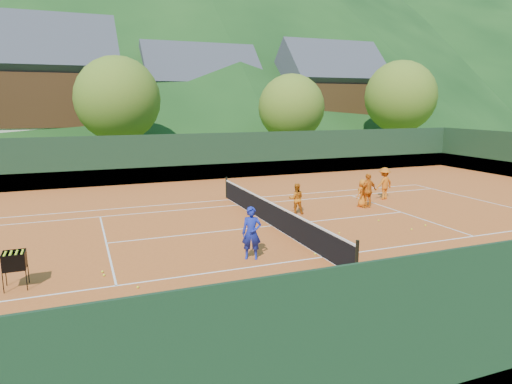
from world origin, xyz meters
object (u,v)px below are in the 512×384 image
object	(u,v)px
student_b	(368,191)
ball_hopper	(14,261)
tennis_net	(272,214)
chalet_left	(39,95)
coach	(252,233)
student_d	(384,183)
chalet_mid	(200,102)
student_a	(296,199)
chalet_right	(328,100)
student_c	(363,193)

from	to	relation	value
student_b	ball_hopper	world-z (taller)	student_b
tennis_net	chalet_left	distance (m)	32.04
coach	ball_hopper	bearing A→B (deg)	-157.58
tennis_net	ball_hopper	world-z (taller)	tennis_net
coach	chalet_left	size ratio (longest dim) A/B	0.12
coach	student_d	distance (m)	11.40
chalet_left	chalet_mid	bearing A→B (deg)	14.04
tennis_net	chalet_mid	world-z (taller)	chalet_mid
student_d	tennis_net	bearing A→B (deg)	7.82
coach	student_a	xyz separation A→B (m)	(4.00, 4.88, -0.15)
chalet_left	chalet_right	distance (m)	30.00
student_c	chalet_left	world-z (taller)	chalet_left
student_b	ball_hopper	xyz separation A→B (m)	(-14.39, -4.63, -0.07)
tennis_net	ball_hopper	xyz separation A→B (m)	(-8.89, -3.29, 0.25)
coach	student_b	world-z (taller)	coach
student_a	chalet_mid	world-z (taller)	chalet_mid
student_d	student_c	bearing A→B (deg)	15.67
student_a	chalet_right	xyz separation A→B (m)	(18.19, 28.52, 4.55)
student_a	student_b	distance (m)	3.70
ball_hopper	chalet_left	distance (m)	33.66
chalet_left	coach	bearing A→B (deg)	-76.84
coach	student_b	xyz separation A→B (m)	(7.69, 4.74, -0.02)
student_c	coach	bearing A→B (deg)	17.26
chalet_left	chalet_right	bearing A→B (deg)	0.00
chalet_left	chalet_mid	world-z (taller)	chalet_left
chalet_mid	tennis_net	bearing A→B (deg)	-100.01
student_b	chalet_mid	distance (m)	32.93
student_b	student_d	xyz separation A→B (m)	(1.94, 1.37, 0.00)
student_c	chalet_mid	xyz separation A→B (m)	(0.59, 32.37, 4.31)
student_c	chalet_left	bearing A→B (deg)	-77.73
student_c	chalet_right	bearing A→B (deg)	-133.46
chalet_right	student_d	bearing A→B (deg)	-114.71
coach	student_a	size ratio (longest dim) A/B	1.22
student_a	ball_hopper	xyz separation A→B (m)	(-10.70, -4.77, 0.06)
chalet_right	student_c	bearing A→B (deg)	-117.22
chalet_mid	coach	bearing A→B (deg)	-102.35
student_a	ball_hopper	bearing A→B (deg)	41.91
student_d	chalet_right	size ratio (longest dim) A/B	0.14
student_b	student_a	bearing A→B (deg)	-11.94
student_c	tennis_net	distance (m)	5.65
student_a	chalet_left	world-z (taller)	chalet_left
ball_hopper	chalet_right	distance (m)	44.31
coach	student_b	bearing A→B (deg)	55.00
student_a	student_b	size ratio (longest dim) A/B	0.84
chalet_left	chalet_mid	size ratio (longest dim) A/B	1.09
chalet_mid	ball_hopper	bearing A→B (deg)	-111.77
ball_hopper	tennis_net	bearing A→B (deg)	20.30
chalet_right	ball_hopper	bearing A→B (deg)	-130.95
student_b	coach	bearing A→B (deg)	21.90
student_a	tennis_net	bearing A→B (deg)	57.15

